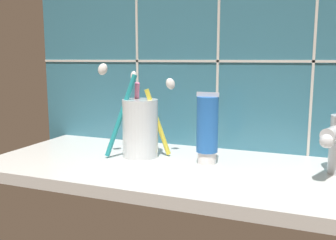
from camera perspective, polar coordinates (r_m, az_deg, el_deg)
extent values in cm
cube|color=silver|center=(67.73, 2.72, -7.71)|extent=(73.52, 30.65, 2.00)
cube|color=#336B7F|center=(79.91, 6.54, 13.52)|extent=(83.52, 1.50, 53.54)
cube|color=beige|center=(78.87, 6.29, 8.91)|extent=(83.52, 0.24, 0.50)
cube|color=beige|center=(84.91, -4.77, 13.30)|extent=(0.50, 0.24, 53.54)
cube|color=beige|center=(78.63, 7.71, 13.57)|extent=(0.50, 0.24, 53.54)
cube|color=beige|center=(76.37, 21.59, 13.15)|extent=(0.50, 0.24, 53.54)
cylinder|color=silver|center=(72.21, -4.24, -1.27)|extent=(6.88, 6.88, 11.18)
cylinder|color=yellow|center=(71.97, -1.58, -0.35)|extent=(4.92, 3.18, 12.97)
ellipsoid|color=white|center=(71.36, 0.38, 5.55)|extent=(2.64, 2.23, 2.62)
cylinder|color=pink|center=(75.48, -4.88, 0.51)|extent=(4.11, 5.61, 14.16)
ellipsoid|color=white|center=(77.69, -5.24, 6.65)|extent=(2.38, 2.69, 2.66)
cylinder|color=teal|center=(71.51, -7.20, 0.65)|extent=(6.06, 3.82, 15.78)
ellipsoid|color=white|center=(70.82, -9.91, 7.63)|extent=(2.67, 2.25, 2.64)
cylinder|color=white|center=(68.65, 5.92, -5.70)|extent=(3.29, 3.29, 2.19)
cylinder|color=blue|center=(67.34, 6.01, -0.68)|extent=(3.87, 3.87, 10.00)
cube|color=silver|center=(66.62, 6.09, 3.89)|extent=(4.06, 0.36, 0.80)
sphere|color=silver|center=(60.02, 23.02, -2.98)|extent=(2.10, 2.10, 2.10)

